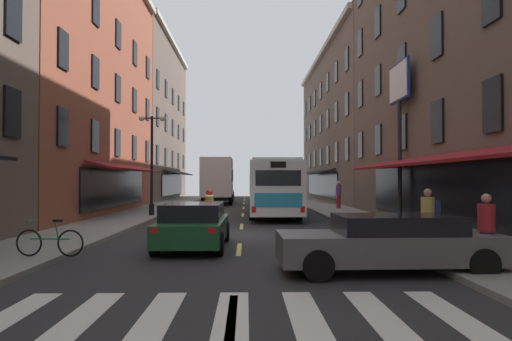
# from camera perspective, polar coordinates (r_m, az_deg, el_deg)

# --- Properties ---
(ground_plane) EXTENTS (34.80, 80.00, 0.10)m
(ground_plane) POSITION_cam_1_polar(r_m,az_deg,el_deg) (16.93, -1.94, -8.22)
(ground_plane) COLOR #28282B
(lane_centre_dashes) EXTENTS (0.14, 73.90, 0.01)m
(lane_centre_dashes) POSITION_cam_1_polar(r_m,az_deg,el_deg) (16.67, -1.95, -8.14)
(lane_centre_dashes) COLOR #DBCC4C
(lane_centre_dashes) RESTS_ON ground
(crosswalk_near) EXTENTS (7.10, 2.80, 0.01)m
(crosswalk_near) POSITION_cam_1_polar(r_m,az_deg,el_deg) (7.10, -3.05, -17.72)
(crosswalk_near) COLOR silver
(crosswalk_near) RESTS_ON ground
(sidewalk_left) EXTENTS (3.00, 80.00, 0.14)m
(sidewalk_left) POSITION_cam_1_polar(r_m,az_deg,el_deg) (17.98, -21.25, -7.34)
(sidewalk_left) COLOR gray
(sidewalk_left) RESTS_ON ground
(sidewalk_right) EXTENTS (3.00, 80.00, 0.14)m
(sidewalk_right) POSITION_cam_1_polar(r_m,az_deg,el_deg) (17.84, 17.54, -7.41)
(sidewalk_right) COLOR gray
(sidewalk_right) RESTS_ON ground
(billboard_sign) EXTENTS (0.40, 2.42, 7.12)m
(billboard_sign) POSITION_cam_1_polar(r_m,az_deg,el_deg) (21.51, 17.53, 8.07)
(billboard_sign) COLOR black
(billboard_sign) RESTS_ON sidewalk_right
(transit_bus) EXTENTS (2.77, 12.30, 3.07)m
(transit_bus) POSITION_cam_1_polar(r_m,az_deg,el_deg) (26.59, 2.06, -2.05)
(transit_bus) COLOR white
(transit_bus) RESTS_ON ground
(box_truck) EXTENTS (2.55, 8.12, 3.76)m
(box_truck) POSITION_cam_1_polar(r_m,az_deg,el_deg) (38.26, -4.77, -1.24)
(box_truck) COLOR white
(box_truck) RESTS_ON ground
(sedan_near) EXTENTS (1.98, 4.31, 1.33)m
(sedan_near) POSITION_cam_1_polar(r_m,az_deg,el_deg) (13.71, -7.80, -6.79)
(sedan_near) COLOR #144723
(sedan_near) RESTS_ON ground
(sedan_mid) EXTENTS (4.81, 1.97, 1.25)m
(sedan_mid) POSITION_cam_1_polar(r_m,az_deg,el_deg) (10.47, 16.42, -8.64)
(sedan_mid) COLOR #515154
(sedan_mid) RESTS_ON ground
(sedan_far) EXTENTS (2.03, 4.33, 1.37)m
(sedan_far) POSITION_cam_1_polar(r_m,az_deg,el_deg) (48.93, -3.99, -2.72)
(sedan_far) COLOR #144723
(sedan_far) RESTS_ON ground
(motorcycle_rider) EXTENTS (0.62, 2.07, 1.66)m
(motorcycle_rider) POSITION_cam_1_polar(r_m,az_deg,el_deg) (17.87, -5.87, -5.40)
(motorcycle_rider) COLOR black
(motorcycle_rider) RESTS_ON ground
(bicycle_near) EXTENTS (1.71, 0.48, 0.91)m
(bicycle_near) POSITION_cam_1_polar(r_m,az_deg,el_deg) (12.39, -24.42, -8.13)
(bicycle_near) COLOR black
(bicycle_near) RESTS_ON sidewalk_left
(pedestrian_near) EXTENTS (0.52, 0.39, 1.64)m
(pedestrian_near) POSITION_cam_1_polar(r_m,az_deg,el_deg) (13.42, 20.81, -5.45)
(pedestrian_near) COLOR navy
(pedestrian_near) RESTS_ON sidewalk_right
(pedestrian_mid) EXTENTS (0.36, 0.36, 1.80)m
(pedestrian_mid) POSITION_cam_1_polar(r_m,az_deg,el_deg) (30.58, 10.31, -2.94)
(pedestrian_mid) COLOR maroon
(pedestrian_mid) RESTS_ON sidewalk_right
(pedestrian_far) EXTENTS (0.36, 0.36, 1.59)m
(pedestrian_far) POSITION_cam_1_polar(r_m,az_deg,el_deg) (11.13, 26.93, -6.60)
(pedestrian_far) COLOR #66387F
(pedestrian_far) RESTS_ON sidewalk_right
(street_lamp_twin) EXTENTS (1.42, 0.32, 5.35)m
(street_lamp_twin) POSITION_cam_1_polar(r_m,az_deg,el_deg) (24.90, -12.93, 1.33)
(street_lamp_twin) COLOR black
(street_lamp_twin) RESTS_ON sidewalk_left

